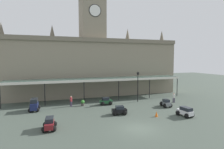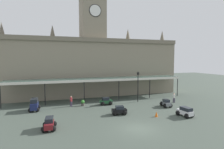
{
  "view_description": "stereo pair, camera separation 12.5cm",
  "coord_description": "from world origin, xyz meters",
  "px_view_note": "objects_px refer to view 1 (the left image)",
  "views": [
    {
      "loc": [
        -9.51,
        -18.47,
        7.58
      ],
      "look_at": [
        0.0,
        9.12,
        5.25
      ],
      "focal_mm": 31.18,
      "sensor_mm": 36.0,
      "label": 1
    },
    {
      "loc": [
        -9.39,
        -18.51,
        7.58
      ],
      "look_at": [
        0.0,
        9.12,
        5.25
      ],
      "focal_mm": 31.18,
      "sensor_mm": 36.0,
      "label": 2
    }
  ],
  "objects_px": {
    "car_green_sedan": "(106,102)",
    "planter_near_kerb": "(83,103)",
    "traffic_cone": "(156,114)",
    "pedestrian_near_entrance": "(71,101)",
    "pedestrian_beside_cars": "(174,97)",
    "car_maroon_estate": "(50,124)",
    "victorian_lamppost": "(138,83)",
    "car_grey_sedan": "(166,103)",
    "car_navy_van": "(34,105)",
    "car_white_estate": "(185,112)",
    "car_black_sedan": "(119,111)"
  },
  "relations": [
    {
      "from": "car_green_sedan",
      "to": "planter_near_kerb",
      "type": "xyz_separation_m",
      "value": [
        -3.78,
        0.51,
        -0.01
      ]
    },
    {
      "from": "traffic_cone",
      "to": "pedestrian_near_entrance",
      "type": "bearing_deg",
      "value": 136.86
    },
    {
      "from": "pedestrian_beside_cars",
      "to": "traffic_cone",
      "type": "bearing_deg",
      "value": -139.51
    },
    {
      "from": "planter_near_kerb",
      "to": "traffic_cone",
      "type": "bearing_deg",
      "value": -48.39
    },
    {
      "from": "car_maroon_estate",
      "to": "victorian_lamppost",
      "type": "distance_m",
      "value": 17.92
    },
    {
      "from": "pedestrian_near_entrance",
      "to": "pedestrian_beside_cars",
      "type": "bearing_deg",
      "value": -9.79
    },
    {
      "from": "car_grey_sedan",
      "to": "pedestrian_near_entrance",
      "type": "relative_size",
      "value": 1.3
    },
    {
      "from": "pedestrian_near_entrance",
      "to": "victorian_lamppost",
      "type": "relative_size",
      "value": 0.31
    },
    {
      "from": "traffic_cone",
      "to": "planter_near_kerb",
      "type": "relative_size",
      "value": 0.73
    },
    {
      "from": "car_navy_van",
      "to": "car_green_sedan",
      "type": "bearing_deg",
      "value": 0.95
    },
    {
      "from": "car_white_estate",
      "to": "victorian_lamppost",
      "type": "bearing_deg",
      "value": 101.1
    },
    {
      "from": "car_green_sedan",
      "to": "car_maroon_estate",
      "type": "bearing_deg",
      "value": -135.73
    },
    {
      "from": "pedestrian_beside_cars",
      "to": "victorian_lamppost",
      "type": "xyz_separation_m",
      "value": [
        -5.68,
        2.61,
        2.39
      ]
    },
    {
      "from": "car_navy_van",
      "to": "car_maroon_estate",
      "type": "bearing_deg",
      "value": -77.45
    },
    {
      "from": "car_maroon_estate",
      "to": "car_white_estate",
      "type": "height_order",
      "value": "same"
    },
    {
      "from": "car_maroon_estate",
      "to": "traffic_cone",
      "type": "height_order",
      "value": "car_maroon_estate"
    },
    {
      "from": "victorian_lamppost",
      "to": "pedestrian_beside_cars",
      "type": "bearing_deg",
      "value": -24.7
    },
    {
      "from": "car_grey_sedan",
      "to": "victorian_lamppost",
      "type": "distance_m",
      "value": 6.06
    },
    {
      "from": "car_black_sedan",
      "to": "traffic_cone",
      "type": "relative_size",
      "value": 3.09
    },
    {
      "from": "car_green_sedan",
      "to": "victorian_lamppost",
      "type": "xyz_separation_m",
      "value": [
        6.02,
        0.33,
        2.8
      ]
    },
    {
      "from": "pedestrian_near_entrance",
      "to": "planter_near_kerb",
      "type": "distance_m",
      "value": 1.89
    },
    {
      "from": "pedestrian_near_entrance",
      "to": "car_green_sedan",
      "type": "bearing_deg",
      "value": -7.15
    },
    {
      "from": "car_grey_sedan",
      "to": "car_black_sedan",
      "type": "xyz_separation_m",
      "value": [
        -8.64,
        -1.71,
        0.0
      ]
    },
    {
      "from": "car_maroon_estate",
      "to": "car_black_sedan",
      "type": "height_order",
      "value": "car_maroon_estate"
    },
    {
      "from": "car_black_sedan",
      "to": "planter_near_kerb",
      "type": "height_order",
      "value": "car_black_sedan"
    },
    {
      "from": "car_white_estate",
      "to": "victorian_lamppost",
      "type": "relative_size",
      "value": 0.43
    },
    {
      "from": "traffic_cone",
      "to": "planter_near_kerb",
      "type": "bearing_deg",
      "value": 131.61
    },
    {
      "from": "car_maroon_estate",
      "to": "traffic_cone",
      "type": "distance_m",
      "value": 13.42
    },
    {
      "from": "car_white_estate",
      "to": "pedestrian_near_entrance",
      "type": "bearing_deg",
      "value": 142.63
    },
    {
      "from": "victorian_lamppost",
      "to": "traffic_cone",
      "type": "xyz_separation_m",
      "value": [
        -1.71,
        -8.92,
        -2.95
      ]
    },
    {
      "from": "traffic_cone",
      "to": "car_maroon_estate",
      "type": "bearing_deg",
      "value": -178.8
    },
    {
      "from": "pedestrian_near_entrance",
      "to": "traffic_cone",
      "type": "distance_m",
      "value": 13.61
    },
    {
      "from": "car_green_sedan",
      "to": "planter_near_kerb",
      "type": "height_order",
      "value": "car_green_sedan"
    },
    {
      "from": "pedestrian_beside_cars",
      "to": "victorian_lamppost",
      "type": "bearing_deg",
      "value": 155.3
    },
    {
      "from": "traffic_cone",
      "to": "car_navy_van",
      "type": "bearing_deg",
      "value": 151.28
    },
    {
      "from": "car_navy_van",
      "to": "pedestrian_beside_cars",
      "type": "bearing_deg",
      "value": -5.28
    },
    {
      "from": "car_maroon_estate",
      "to": "planter_near_kerb",
      "type": "bearing_deg",
      "value": 60.41
    },
    {
      "from": "car_black_sedan",
      "to": "car_white_estate",
      "type": "height_order",
      "value": "car_white_estate"
    },
    {
      "from": "car_maroon_estate",
      "to": "pedestrian_beside_cars",
      "type": "relative_size",
      "value": 1.39
    },
    {
      "from": "car_black_sedan",
      "to": "car_white_estate",
      "type": "distance_m",
      "value": 8.73
    },
    {
      "from": "car_black_sedan",
      "to": "victorian_lamppost",
      "type": "bearing_deg",
      "value": 46.87
    },
    {
      "from": "car_white_estate",
      "to": "victorian_lamppost",
      "type": "height_order",
      "value": "victorian_lamppost"
    },
    {
      "from": "car_grey_sedan",
      "to": "car_white_estate",
      "type": "height_order",
      "value": "car_white_estate"
    },
    {
      "from": "victorian_lamppost",
      "to": "planter_near_kerb",
      "type": "height_order",
      "value": "victorian_lamppost"
    },
    {
      "from": "planter_near_kerb",
      "to": "car_maroon_estate",
      "type": "bearing_deg",
      "value": -119.59
    },
    {
      "from": "car_white_estate",
      "to": "car_navy_van",
      "type": "height_order",
      "value": "car_navy_van"
    },
    {
      "from": "car_green_sedan",
      "to": "pedestrian_beside_cars",
      "type": "xyz_separation_m",
      "value": [
        11.7,
        -2.28,
        0.41
      ]
    },
    {
      "from": "car_navy_van",
      "to": "victorian_lamppost",
      "type": "xyz_separation_m",
      "value": [
        17.06,
        0.51,
        2.5
      ]
    },
    {
      "from": "car_maroon_estate",
      "to": "car_black_sedan",
      "type": "bearing_deg",
      "value": 17.16
    },
    {
      "from": "pedestrian_beside_cars",
      "to": "car_navy_van",
      "type": "bearing_deg",
      "value": 174.72
    }
  ]
}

